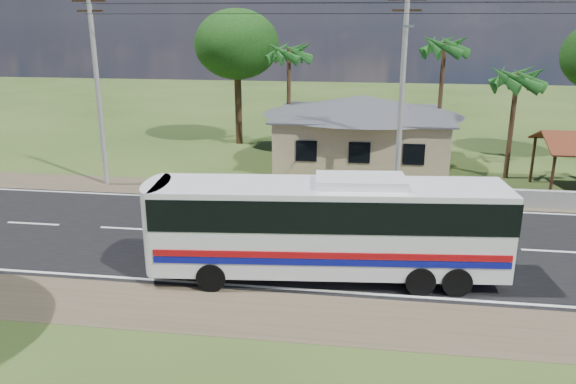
# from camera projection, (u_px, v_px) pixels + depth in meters

# --- Properties ---
(ground) EXTENTS (120.00, 120.00, 0.00)m
(ground) POSITION_uv_depth(u_px,v_px,m) (330.00, 240.00, 23.70)
(ground) COLOR #2A4217
(ground) RESTS_ON ground
(road) EXTENTS (120.00, 16.00, 0.03)m
(road) POSITION_uv_depth(u_px,v_px,m) (330.00, 240.00, 23.69)
(road) COLOR black
(road) RESTS_ON ground
(house) EXTENTS (12.40, 10.00, 5.00)m
(house) POSITION_uv_depth(u_px,v_px,m) (361.00, 123.00, 35.05)
(house) COLOR tan
(house) RESTS_ON ground
(utility_poles) EXTENTS (32.80, 2.22, 11.00)m
(utility_poles) POSITION_uv_depth(u_px,v_px,m) (395.00, 85.00, 27.74)
(utility_poles) COLOR #9E9E99
(utility_poles) RESTS_ON ground
(palm_near) EXTENTS (2.80, 2.80, 6.70)m
(palm_near) POSITION_uv_depth(u_px,v_px,m) (517.00, 79.00, 31.11)
(palm_near) COLOR #47301E
(palm_near) RESTS_ON ground
(palm_mid) EXTENTS (2.80, 2.80, 8.20)m
(palm_mid) POSITION_uv_depth(u_px,v_px,m) (444.00, 47.00, 35.40)
(palm_mid) COLOR #47301E
(palm_mid) RESTS_ON ground
(palm_far) EXTENTS (2.80, 2.80, 7.70)m
(palm_far) POSITION_uv_depth(u_px,v_px,m) (289.00, 53.00, 37.36)
(palm_far) COLOR #47301E
(palm_far) RESTS_ON ground
(tree_behind_house) EXTENTS (6.00, 6.00, 9.61)m
(tree_behind_house) POSITION_uv_depth(u_px,v_px,m) (237.00, 45.00, 39.65)
(tree_behind_house) COLOR #47301E
(tree_behind_house) RESTS_ON ground
(coach_bus) EXTENTS (12.43, 3.78, 3.80)m
(coach_bus) POSITION_uv_depth(u_px,v_px,m) (330.00, 221.00, 19.64)
(coach_bus) COLOR white
(coach_bus) RESTS_ON ground
(motorcycle) EXTENTS (1.66, 0.78, 0.84)m
(motorcycle) POSITION_uv_depth(u_px,v_px,m) (339.00, 191.00, 28.84)
(motorcycle) COLOR black
(motorcycle) RESTS_ON ground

